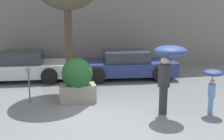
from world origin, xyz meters
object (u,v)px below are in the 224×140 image
object	(u,v)px
person_child	(212,81)
parking_meter	(29,78)
person_adult	(168,62)
planter_box	(77,79)
parked_car_near	(126,65)
parked_car_far	(21,67)

from	to	relation	value
person_child	parking_meter	size ratio (longest dim) A/B	1.12
person_adult	person_child	bearing A→B (deg)	23.14
person_child	person_adult	bearing A→B (deg)	112.64
planter_box	parking_meter	bearing A→B (deg)	172.23
planter_box	person_adult	xyz separation A→B (m)	(2.52, -1.73, 0.80)
parked_car_near	parking_meter	size ratio (longest dim) A/B	3.82
person_adult	person_child	world-z (taller)	person_adult
parked_car_near	parked_car_far	world-z (taller)	same
planter_box	person_child	xyz separation A→B (m)	(3.89, -1.93, 0.23)
planter_box	parked_car_far	xyz separation A→B (m)	(-2.17, 3.54, -0.21)
planter_box	parked_car_near	distance (m)	3.86
person_child	parking_meter	xyz separation A→B (m)	(-5.50, 2.14, -0.16)
person_adult	parked_car_far	xyz separation A→B (m)	(-4.69, 5.27, -1.01)
parked_car_far	planter_box	bearing A→B (deg)	-142.83
person_child	parking_meter	bearing A→B (deg)	99.49
planter_box	person_child	bearing A→B (deg)	-26.33
parked_car_near	parking_meter	distance (m)	4.93
person_adult	person_child	xyz separation A→B (m)	(1.37, -0.20, -0.57)
planter_box	parking_meter	distance (m)	1.62
parking_meter	parked_car_far	bearing A→B (deg)	99.70
person_adult	planter_box	bearing A→B (deg)	176.87
planter_box	parking_meter	size ratio (longest dim) A/B	1.26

